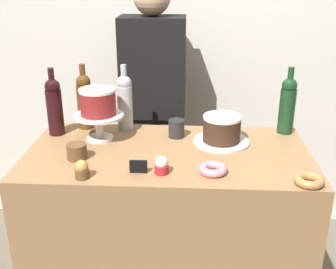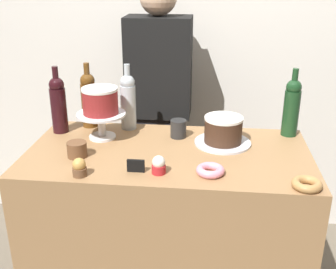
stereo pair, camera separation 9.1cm
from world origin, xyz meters
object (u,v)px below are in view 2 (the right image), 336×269
at_px(wine_bottle_amber, 89,99).
at_px(coffee_cup_ceramic, 178,129).
at_px(cookie_stack, 77,149).
at_px(chocolate_round_cake, 223,129).
at_px(wine_bottle_green, 292,106).
at_px(cupcake_caramel, 79,168).
at_px(price_sign_chalkboard, 136,166).
at_px(barista_figure, 159,115).
at_px(cake_stand_pedestal, 102,121).
at_px(wine_bottle_dark_red, 58,104).
at_px(donut_pink, 210,170).
at_px(cupcake_vanilla, 159,165).
at_px(donut_maple, 307,184).
at_px(wine_bottle_clear, 128,101).
at_px(white_layer_cake, 100,101).

xyz_separation_m(wine_bottle_amber, coffee_cup_ceramic, (0.46, -0.10, -0.10)).
bearing_deg(cookie_stack, chocolate_round_cake, 18.62).
xyz_separation_m(wine_bottle_green, cupcake_caramel, (-0.87, -0.52, -0.11)).
xyz_separation_m(cookie_stack, price_sign_chalkboard, (0.27, -0.11, -0.01)).
bearing_deg(barista_figure, chocolate_round_cake, -54.18).
distance_m(cake_stand_pedestal, cupcake_caramel, 0.39).
xyz_separation_m(wine_bottle_dark_red, coffee_cup_ceramic, (0.58, -0.01, -0.10)).
xyz_separation_m(cake_stand_pedestal, donut_pink, (0.52, -0.32, -0.07)).
relative_size(cupcake_vanilla, donut_maple, 0.66).
bearing_deg(price_sign_chalkboard, chocolate_round_cake, 42.96).
relative_size(cake_stand_pedestal, wine_bottle_amber, 0.70).
bearing_deg(chocolate_round_cake, cookie_stack, -161.38).
bearing_deg(cupcake_vanilla, cupcake_caramel, -169.73).
bearing_deg(cupcake_caramel, wine_bottle_dark_red, 117.84).
height_order(cake_stand_pedestal, barista_figure, barista_figure).
distance_m(wine_bottle_clear, coffee_cup_ceramic, 0.29).
bearing_deg(donut_maple, cupcake_vanilla, 173.96).
height_order(donut_maple, coffee_cup_ceramic, coffee_cup_ceramic).
xyz_separation_m(cupcake_caramel, cookie_stack, (-0.06, 0.17, -0.00)).
bearing_deg(wine_bottle_green, donut_pink, -129.20).
bearing_deg(wine_bottle_amber, donut_maple, -29.07).
bearing_deg(cookie_stack, wine_bottle_clear, 66.73).
bearing_deg(wine_bottle_clear, coffee_cup_ceramic, -19.32).
bearing_deg(white_layer_cake, price_sign_chalkboard, -56.16).
distance_m(chocolate_round_cake, cupcake_vanilla, 0.41).
bearing_deg(wine_bottle_green, chocolate_round_cake, -155.49).
relative_size(price_sign_chalkboard, barista_figure, 0.04).
distance_m(chocolate_round_cake, wine_bottle_dark_red, 0.80).
bearing_deg(wine_bottle_green, wine_bottle_dark_red, -175.89).
xyz_separation_m(wine_bottle_amber, donut_maple, (0.97, -0.54, -0.13)).
bearing_deg(wine_bottle_clear, chocolate_round_cake, -17.65).
bearing_deg(cookie_stack, cake_stand_pedestal, 76.37).
bearing_deg(donut_maple, cookie_stack, 169.36).
height_order(donut_pink, price_sign_chalkboard, price_sign_chalkboard).
bearing_deg(donut_pink, barista_figure, 110.83).
bearing_deg(price_sign_chalkboard, cupcake_vanilla, -1.03).
height_order(cupcake_vanilla, cookie_stack, cupcake_vanilla).
bearing_deg(donut_pink, white_layer_cake, 148.34).
xyz_separation_m(cake_stand_pedestal, chocolate_round_cake, (0.57, -0.01, -0.01)).
bearing_deg(white_layer_cake, cupcake_caramel, -88.39).
distance_m(donut_maple, cookie_stack, 0.94).
bearing_deg(donut_pink, cake_stand_pedestal, 148.34).
height_order(wine_bottle_green, price_sign_chalkboard, wine_bottle_green).
bearing_deg(price_sign_chalkboard, wine_bottle_amber, 123.94).
bearing_deg(wine_bottle_amber, chocolate_round_cake, -13.23).
bearing_deg(cupcake_vanilla, wine_bottle_green, 39.31).
height_order(white_layer_cake, chocolate_round_cake, white_layer_cake).
xyz_separation_m(white_layer_cake, donut_maple, (0.87, -0.39, -0.17)).
relative_size(chocolate_round_cake, coffee_cup_ceramic, 2.05).
xyz_separation_m(wine_bottle_amber, wine_bottle_dark_red, (-0.12, -0.09, 0.00)).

